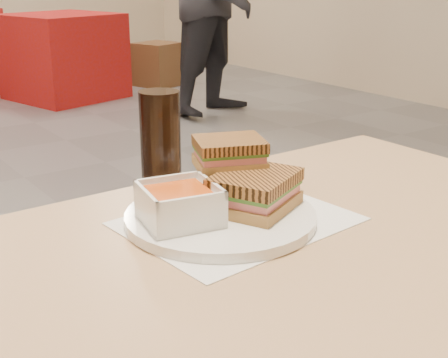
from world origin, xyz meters
TOP-DOWN VIEW (x-y plane):
  - main_table at (-0.01, -2.12)m, footprint 1.20×0.71m
  - tray_liner at (0.03, -2.02)m, footprint 0.36×0.29m
  - plate at (0.00, -2.00)m, footprint 0.30×0.30m
  - soup_bowl at (-0.07, -2.00)m, footprint 0.13×0.13m
  - panini_lower at (0.05, -2.02)m, footprint 0.17×0.15m
  - panini_upper at (0.06, -1.95)m, footprint 0.14×0.13m
  - cola_glass at (0.04, -1.75)m, footprint 0.08×0.08m
  - bg_table_1 at (1.58, 2.65)m, footprint 1.02×1.02m
  - bg_chair_1l at (1.74, 2.72)m, footprint 0.44×0.44m
  - bg_chair_1r at (2.57, 2.70)m, footprint 0.47×0.47m

SIDE VIEW (x-z plane):
  - bg_chair_1r at x=2.57m, z-range 0.00..0.42m
  - bg_chair_1l at x=1.74m, z-range 0.00..0.43m
  - bg_table_1 at x=1.58m, z-range 0.00..0.74m
  - main_table at x=-0.01m, z-range 0.26..1.01m
  - tray_liner at x=0.03m, z-range 0.75..0.75m
  - plate at x=0.00m, z-range 0.75..0.77m
  - soup_bowl at x=-0.07m, z-range 0.76..0.82m
  - panini_lower at x=0.05m, z-range 0.77..0.83m
  - cola_glass at x=0.04m, z-range 0.75..0.91m
  - panini_upper at x=0.06m, z-range 0.82..0.87m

